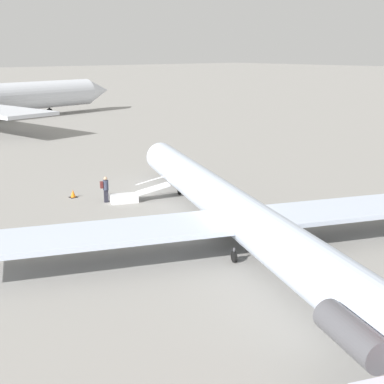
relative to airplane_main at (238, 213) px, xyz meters
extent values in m
plane|color=gray|center=(0.84, -0.36, -1.74)|extent=(600.00, 600.00, 0.00)
cylinder|color=silver|center=(0.84, -0.36, -0.01)|extent=(28.33, 13.68, 2.23)
cone|color=silver|center=(15.70, -6.65, -0.01)|extent=(3.11, 2.97, 2.18)
cube|color=silver|center=(2.35, 7.02, -0.18)|extent=(8.17, 12.92, 0.22)
cube|color=silver|center=(-3.41, -6.57, -0.18)|extent=(8.17, 12.92, 0.22)
cylinder|color=#4C4C51|center=(-10.80, 6.27, 0.16)|extent=(2.85, 1.97, 1.00)
cylinder|color=black|center=(9.77, -4.14, -1.46)|extent=(0.56, 0.34, 0.55)
cylinder|color=#4C4C51|center=(9.77, -4.14, -1.10)|extent=(0.10, 0.10, 0.17)
cylinder|color=black|center=(-1.51, 1.73, -1.46)|extent=(0.56, 0.34, 0.55)
cylinder|color=#4C4C51|center=(-1.51, 1.73, -1.10)|extent=(0.10, 0.10, 0.17)
cylinder|color=black|center=(-2.30, -0.12, -1.46)|extent=(0.56, 0.34, 0.55)
cylinder|color=#4C4C51|center=(-2.30, -0.12, -1.10)|extent=(0.10, 0.10, 0.17)
cone|color=silver|center=(61.53, -28.65, 1.45)|extent=(4.71, 5.12, 4.02)
cylinder|color=black|center=(59.91, -18.93, -1.23)|extent=(0.42, 1.04, 1.02)
cylinder|color=#4C4C51|center=(59.91, -18.93, -0.56)|extent=(0.18, 0.18, 0.32)
cube|color=silver|center=(10.67, -0.10, -1.49)|extent=(1.71, 2.09, 0.50)
cube|color=silver|center=(9.89, -1.95, -0.99)|extent=(1.70, 2.40, 0.62)
cube|color=silver|center=(10.30, -2.12, -0.49)|extent=(0.92, 2.06, 0.56)
cube|color=#23232D|center=(11.39, 0.81, -1.31)|extent=(0.29, 0.34, 0.85)
cylinder|color=#33384C|center=(11.39, 0.81, -0.56)|extent=(0.36, 0.36, 0.65)
sphere|color=tan|center=(11.39, 0.81, -0.12)|extent=(0.24, 0.24, 0.24)
cube|color=#592323|center=(11.50, 1.06, -0.53)|extent=(0.33, 0.27, 0.44)
cube|color=black|center=(13.92, 1.90, -1.72)|extent=(0.48, 0.48, 0.03)
cone|color=orange|center=(13.92, 1.90, -1.47)|extent=(0.37, 0.37, 0.53)
camera|label=1|loc=(-18.25, 18.71, 8.04)|focal=50.00mm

